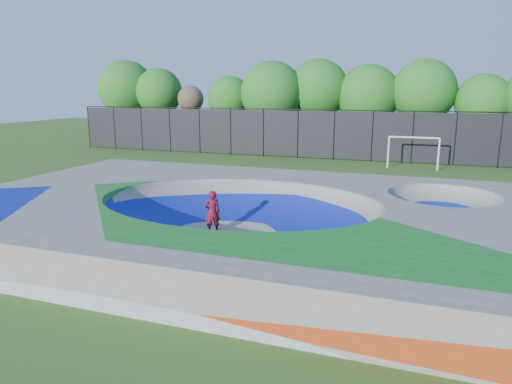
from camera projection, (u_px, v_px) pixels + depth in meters
ground at (238, 236)px, 17.81m from camera, size 120.00×120.00×0.00m
skate_deck at (238, 217)px, 17.65m from camera, size 22.00×14.00×1.50m
skater at (212, 212)px, 17.99m from camera, size 0.75×0.70×1.73m
skateboard at (213, 232)px, 18.17m from camera, size 0.75×0.66×0.05m
soccer_goal at (414, 147)px, 32.43m from camera, size 3.52×0.12×2.33m
fence at (334, 134)px, 36.67m from camera, size 48.09×0.09×4.04m
treeline at (345, 94)px, 40.90m from camera, size 52.77×7.57×8.65m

